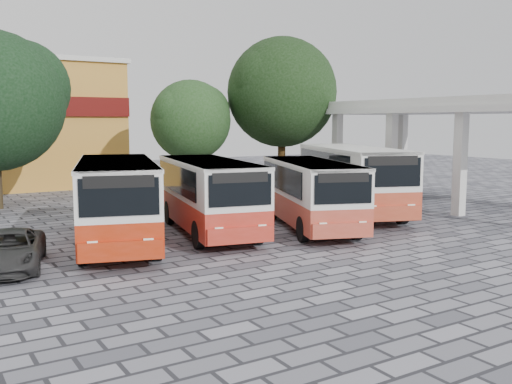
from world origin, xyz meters
TOP-DOWN VIEW (x-y plane):
  - ground at (0.00, 0.00)m, footprint 90.00×90.00m
  - terminal_shelter at (10.50, 4.00)m, footprint 6.80×15.80m
  - bus_far_left at (-7.45, 3.92)m, footprint 4.76×8.68m
  - bus_centre_left at (-3.79, 4.11)m, footprint 3.95×8.20m
  - bus_centre_right at (0.11, 2.80)m, footprint 4.76×8.03m
  - bus_far_right at (3.89, 4.63)m, footprint 5.47×9.23m
  - tree_middle at (0.47, 14.59)m, footprint 4.82×4.59m
  - tree_right at (6.04, 13.48)m, footprint 6.91×6.58m
  - parked_car at (-11.24, 2.37)m, footprint 2.85×4.39m

SIDE VIEW (x-z plane):
  - ground at x=0.00m, z-range 0.00..0.00m
  - parked_car at x=-11.24m, z-range 0.00..1.12m
  - bus_centre_right at x=0.11m, z-range 0.21..2.92m
  - bus_centre_left at x=-3.79m, z-range 0.22..3.04m
  - bus_far_left at x=-7.45m, z-range 0.23..3.18m
  - bus_far_right at x=3.89m, z-range 0.24..3.36m
  - tree_middle at x=0.47m, z-range 1.18..7.83m
  - terminal_shelter at x=10.50m, z-range 2.21..7.61m
  - tree_right at x=6.04m, z-range 1.58..10.90m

